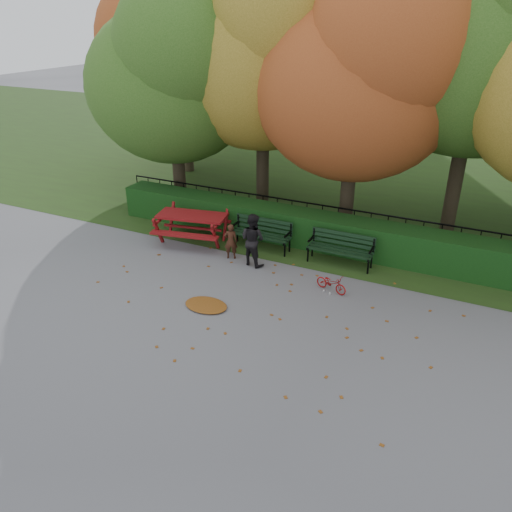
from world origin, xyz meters
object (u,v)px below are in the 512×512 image
at_px(tree_b, 270,44).
at_px(tree_d, 499,25).
at_px(tree_a, 176,74).
at_px(picnic_table, 192,221).
at_px(child, 231,241).
at_px(adult, 253,240).
at_px(bicycle, 331,283).
at_px(tree_f, 185,28).
at_px(bench_left, 262,231).
at_px(bench_right, 341,246).
at_px(tree_c, 368,71).

relative_size(tree_b, tree_d, 0.92).
distance_m(tree_a, picnic_table, 4.87).
bearing_deg(child, adult, 151.10).
bearing_deg(picnic_table, tree_b, 64.06).
relative_size(tree_d, bicycle, 11.13).
distance_m(tree_f, bench_left, 9.56).
xyz_separation_m(bench_right, adult, (-2.18, -1.07, 0.22)).
xyz_separation_m(tree_a, bench_right, (6.29, -1.88, -4.00)).
bearing_deg(tree_c, bench_right, -83.30).
distance_m(bench_right, bicycle, 1.61).
height_order(tree_f, bench_left, tree_f).
bearing_deg(tree_c, child, -128.91).
bearing_deg(picnic_table, bicycle, -24.04).
bearing_deg(tree_d, tree_c, -157.39).
bearing_deg(adult, picnic_table, -1.41).
distance_m(tree_a, tree_f, 4.31).
bearing_deg(tree_b, child, -80.92).
distance_m(bench_right, adult, 2.44).
height_order(tree_c, picnic_table, tree_c).
xyz_separation_m(picnic_table, child, (1.57, -0.50, -0.16)).
distance_m(tree_f, child, 9.90).
distance_m(tree_f, bench_right, 11.19).
bearing_deg(bench_right, tree_f, 146.08).
distance_m(tree_b, tree_f, 5.32).
bearing_deg(child, tree_c, -152.08).
height_order(bench_left, bicycle, bench_left).
bearing_deg(tree_d, bench_left, -145.74).
bearing_deg(picnic_table, tree_a, 116.12).
xyz_separation_m(tree_f, picnic_table, (3.76, -6.04, -5.01)).
xyz_separation_m(tree_f, bench_right, (8.23, -5.54, -5.17)).
xyz_separation_m(tree_d, bench_right, (-2.78, -3.53, -5.46)).
height_order(bench_right, picnic_table, picnic_table).
xyz_separation_m(tree_b, bench_right, (3.54, -3.04, -4.88)).
height_order(tree_c, bench_right, tree_c).
relative_size(tree_a, bench_left, 4.16).
bearing_deg(tree_f, bicycle, -39.96).
xyz_separation_m(tree_c, picnic_table, (-4.20, -2.76, -4.14)).
relative_size(tree_b, child, 8.47).
bearing_deg(bench_left, child, -116.42).
bearing_deg(bicycle, child, 96.31).
bearing_deg(adult, tree_d, -124.56).
bearing_deg(child, tree_a, -63.47).
xyz_separation_m(tree_c, adult, (-1.91, -3.33, -4.08)).
bearing_deg(bench_right, tree_d, 51.77).
relative_size(tree_c, bicycle, 9.29).
relative_size(bench_left, picnic_table, 0.77).
height_order(tree_d, tree_f, tree_d).
height_order(tree_d, bench_left, tree_d).
distance_m(bench_left, bench_right, 2.40).
bearing_deg(tree_c, tree_d, 22.61).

